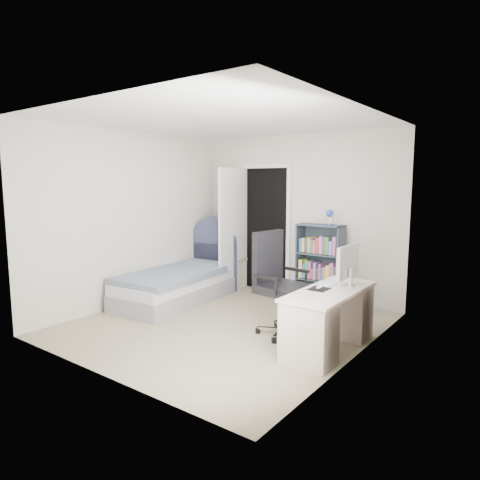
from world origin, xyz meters
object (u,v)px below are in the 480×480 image
Objects in this scene: nightstand at (231,265)px; desk at (330,316)px; bookcase at (320,268)px; office_chair at (277,278)px; floor_lamp at (227,255)px; bed at (179,283)px.

desk reaches higher than nightstand.
office_chair is at bearing -85.93° from bookcase.
floor_lamp is 1.65m from bookcase.
bed reaches higher than desk.
bookcase reaches higher than bed.
floor_lamp reaches higher than bed.
desk is (2.47, -1.37, -0.23)m from floor_lamp.
bed is at bearing -96.71° from nightstand.
floor_lamp is at bearing 151.00° from desk.
bed is at bearing -150.40° from bookcase.
nightstand is 2.92m from desk.
bookcase is 1.04× the size of desk.
nightstand is 0.44× the size of desk.
floor_lamp is at bearing 80.44° from bed.
bookcase reaches higher than nightstand.
floor_lamp is 1.03× the size of bookcase.
floor_lamp is 1.19× the size of office_chair.
desk is at bearing -29.00° from floor_lamp.
office_chair is (1.91, -0.31, 0.39)m from bed.
desk is 0.79m from office_chair.
office_chair is at bearing -9.25° from bed.
bed is 1.46× the size of bookcase.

